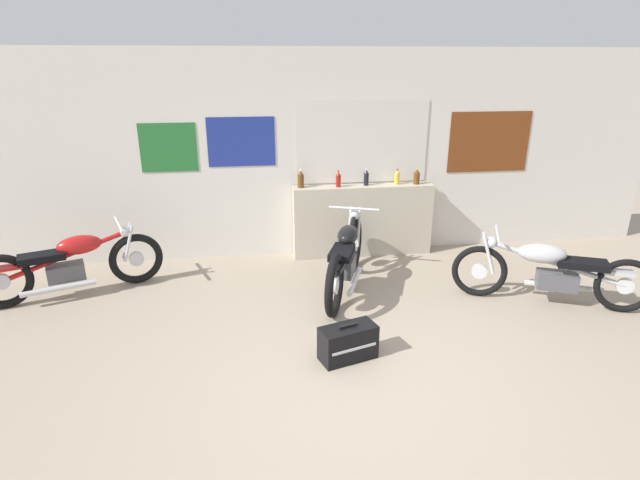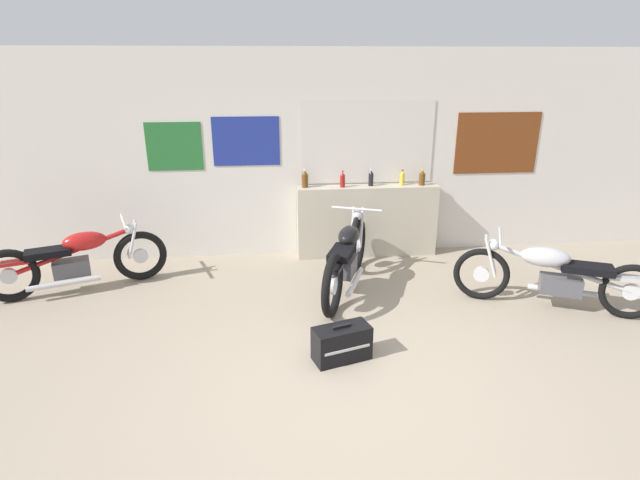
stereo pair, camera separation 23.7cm
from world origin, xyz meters
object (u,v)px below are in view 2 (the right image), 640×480
Objects in this scene: bottle_right_center at (402,178)px; hard_case_black at (342,343)px; bottle_leftmost at (305,179)px; bottle_left_center at (343,180)px; motorcycle_black at (347,257)px; bottle_center at (371,178)px; motorcycle_silver at (555,275)px; motorcycle_red at (77,259)px; bottle_rightmost at (422,178)px.

bottle_right_center is 3.04m from hard_case_black.
hard_case_black is at bearing -86.61° from bottle_leftmost.
motorcycle_black is at bearing -94.85° from bottle_left_center.
bottle_right_center is at bearing 0.54° from bottle_center.
hard_case_black is (-2.47, -0.78, -0.24)m from motorcycle_silver.
bottle_center is (0.91, 0.00, -0.01)m from bottle_leftmost.
bottle_right_center is 0.11× the size of motorcycle_red.
bottle_leftmost is 1.41m from motorcycle_black.
bottle_right_center is (1.34, 0.01, -0.01)m from bottle_leftmost.
bottle_leftmost is at bearing 179.23° from bottle_rightmost.
bottle_left_center is at bearing 85.15° from motorcycle_black.
bottle_center reaches higher than motorcycle_black.
bottle_left_center is 0.84m from bottle_right_center.
hard_case_black is (-0.35, -2.59, -0.94)m from bottle_left_center.
motorcycle_black is 3.35× the size of hard_case_black.
bottle_left_center is 1.11m from bottle_rightmost.
bottle_leftmost reaches higher than bottle_center.
motorcycle_black is at bearing -128.72° from bottle_right_center.
bottle_leftmost is 2.80m from hard_case_black.
bottle_rightmost is 0.11× the size of motorcycle_red.
bottle_center is (0.40, 0.04, 0.00)m from bottle_left_center.
bottle_center is at bearing 0.13° from bottle_leftmost.
bottle_right_center is 0.11× the size of motorcycle_black.
bottle_left_center is 0.96× the size of bottle_center.
bottle_left_center is at bearing 139.53° from motorcycle_silver.
motorcycle_silver is (2.63, -1.85, -0.71)m from bottle_leftmost.
bottle_center is 3.86m from motorcycle_red.
bottle_leftmost reaches higher than bottle_rightmost.
motorcycle_silver is at bearing -55.27° from bottle_right_center.
motorcycle_red is 3.22m from motorcycle_black.
bottle_left_center is 0.39× the size of hard_case_black.
hard_case_black is (2.95, -1.77, -0.23)m from motorcycle_red.
bottle_leftmost is 1.15× the size of bottle_right_center.
hard_case_black is at bearing -31.06° from motorcycle_red.
motorcycle_black reaches higher than motorcycle_silver.
motorcycle_silver is 3.48× the size of hard_case_black.
bottle_right_center is at bearing 11.79° from motorcycle_red.
bottle_leftmost is at bearing -179.73° from bottle_right_center.
bottle_leftmost reaches higher than hard_case_black.
bottle_leftmost is at bearing 109.70° from motorcycle_black.
bottle_right_center is 2.36m from motorcycle_silver.
motorcycle_silver is (1.28, -1.85, -0.69)m from bottle_right_center.
bottle_leftmost is at bearing 144.92° from motorcycle_silver.
motorcycle_silver is at bearing -47.02° from bottle_center.
bottle_left_center reaches higher than motorcycle_black.
bottle_left_center is 2.87m from motorcycle_silver.
motorcycle_silver is at bearing -10.36° from motorcycle_red.
bottle_right_center is at bearing 65.73° from hard_case_black.
hard_case_black is at bearing -97.74° from bottle_left_center.
bottle_rightmost is (1.11, 0.02, -0.00)m from bottle_left_center.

